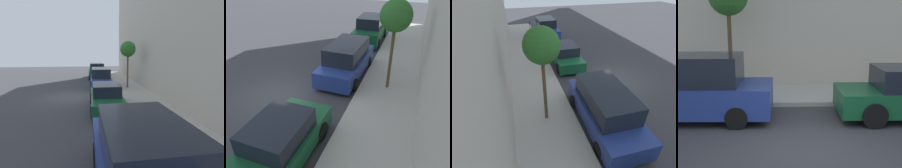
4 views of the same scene
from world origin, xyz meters
TOP-DOWN VIEW (x-y plane):
  - ground_plane at (0.00, 0.00)m, footprint 60.00×60.00m
  - sidewalk at (4.93, 0.00)m, footprint 2.86×32.00m
  - parked_minivan_third at (2.41, 3.34)m, footprint 2.02×4.94m

SIDE VIEW (x-z plane):
  - ground_plane at x=0.00m, z-range 0.00..0.00m
  - sidewalk at x=4.93m, z-range 0.00..0.15m
  - parked_minivan_third at x=2.41m, z-range -0.03..1.87m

